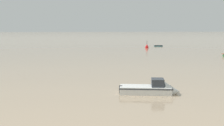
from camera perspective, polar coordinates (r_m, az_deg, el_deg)
motorboat_moored_0 at (r=27.74m, az=8.00°, el=-5.08°), size 5.66×2.99×2.05m
rowboat_moored_2 at (r=98.07m, az=8.67°, el=3.19°), size 3.01×1.48×0.45m
channel_buoy at (r=88.44m, az=6.55°, el=3.07°), size 0.90×0.90×2.30m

